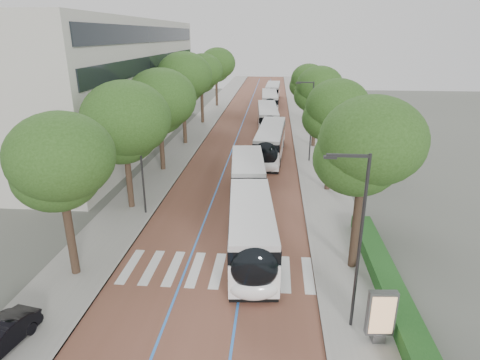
# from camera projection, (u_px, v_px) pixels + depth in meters

# --- Properties ---
(ground) EXTENTS (160.00, 160.00, 0.00)m
(ground) POSITION_uv_depth(u_px,v_px,m) (211.00, 281.00, 21.43)
(ground) COLOR #51544C
(ground) RESTS_ON ground
(road) EXTENTS (11.00, 140.00, 0.02)m
(road) POSITION_uv_depth(u_px,v_px,m) (253.00, 124.00, 58.87)
(road) COLOR brown
(road) RESTS_ON ground
(sidewalk_left) EXTENTS (4.00, 140.00, 0.12)m
(sidewalk_left) POSITION_uv_depth(u_px,v_px,m) (203.00, 123.00, 59.46)
(sidewalk_left) COLOR gray
(sidewalk_left) RESTS_ON ground
(sidewalk_right) EXTENTS (4.00, 140.00, 0.12)m
(sidewalk_right) POSITION_uv_depth(u_px,v_px,m) (305.00, 124.00, 58.24)
(sidewalk_right) COLOR gray
(sidewalk_right) RESTS_ON ground
(kerb_left) EXTENTS (0.20, 140.00, 0.14)m
(kerb_left) POSITION_uv_depth(u_px,v_px,m) (215.00, 123.00, 59.31)
(kerb_left) COLOR gray
(kerb_left) RESTS_ON ground
(kerb_right) EXTENTS (0.20, 140.00, 0.14)m
(kerb_right) POSITION_uv_depth(u_px,v_px,m) (291.00, 124.00, 58.40)
(kerb_right) COLOR gray
(kerb_right) RESTS_ON ground
(zebra_crossing) EXTENTS (10.55, 3.60, 0.01)m
(zebra_crossing) POSITION_uv_depth(u_px,v_px,m) (218.00, 270.00, 22.35)
(zebra_crossing) COLOR silver
(zebra_crossing) RESTS_ON ground
(lane_line_left) EXTENTS (0.12, 126.00, 0.01)m
(lane_line_left) POSITION_uv_depth(u_px,v_px,m) (242.00, 124.00, 59.00)
(lane_line_left) COLOR blue
(lane_line_left) RESTS_ON road
(lane_line_right) EXTENTS (0.12, 126.00, 0.01)m
(lane_line_right) POSITION_uv_depth(u_px,v_px,m) (264.00, 124.00, 58.74)
(lane_line_right) COLOR blue
(lane_line_right) RESTS_ON road
(office_building) EXTENTS (18.11, 40.00, 14.00)m
(office_building) POSITION_uv_depth(u_px,v_px,m) (82.00, 83.00, 46.83)
(office_building) COLOR #B1AFA4
(office_building) RESTS_ON ground
(hedge) EXTENTS (1.20, 14.00, 0.80)m
(hedge) POSITION_uv_depth(u_px,v_px,m) (387.00, 281.00, 20.52)
(hedge) COLOR #1A4919
(hedge) RESTS_ON sidewalk_right
(streetlight_near) EXTENTS (1.82, 0.20, 8.00)m
(streetlight_near) POSITION_uv_depth(u_px,v_px,m) (357.00, 231.00, 16.44)
(streetlight_near) COLOR #2A2A2C
(streetlight_near) RESTS_ON sidewalk_right
(streetlight_far) EXTENTS (1.82, 0.20, 8.00)m
(streetlight_far) POSITION_uv_depth(u_px,v_px,m) (310.00, 115.00, 39.84)
(streetlight_far) COLOR #2A2A2C
(streetlight_far) RESTS_ON sidewalk_right
(lamp_post_left) EXTENTS (0.14, 0.14, 8.00)m
(lamp_post_left) POSITION_uv_depth(u_px,v_px,m) (141.00, 160.00, 28.01)
(lamp_post_left) COLOR #2A2A2C
(lamp_post_left) RESTS_ON sidewalk_left
(trees_left) EXTENTS (6.43, 60.76, 10.05)m
(trees_left) POSITION_uv_depth(u_px,v_px,m) (180.00, 89.00, 44.48)
(trees_left) COLOR black
(trees_left) RESTS_ON ground
(trees_right) EXTENTS (5.31, 47.26, 9.10)m
(trees_right) POSITION_uv_depth(u_px,v_px,m) (322.00, 100.00, 39.21)
(trees_right) COLOR black
(trees_right) RESTS_ON ground
(lead_bus) EXTENTS (4.16, 18.54, 3.20)m
(lead_bus) POSITION_uv_depth(u_px,v_px,m) (249.00, 205.00, 26.93)
(lead_bus) COLOR black
(lead_bus) RESTS_ON ground
(bus_queued_0) EXTENTS (3.27, 12.53, 3.20)m
(bus_queued_0) POSITION_uv_depth(u_px,v_px,m) (270.00, 143.00, 42.19)
(bus_queued_0) COLOR white
(bus_queued_0) RESTS_ON ground
(bus_queued_1) EXTENTS (3.19, 12.52, 3.20)m
(bus_queued_1) POSITION_uv_depth(u_px,v_px,m) (268.00, 119.00, 54.13)
(bus_queued_1) COLOR white
(bus_queued_1) RESTS_ON ground
(bus_queued_2) EXTENTS (2.91, 12.47, 3.20)m
(bus_queued_2) POSITION_uv_depth(u_px,v_px,m) (270.00, 103.00, 67.02)
(bus_queued_2) COLOR white
(bus_queued_2) RESTS_ON ground
(bus_queued_3) EXTENTS (2.94, 12.48, 3.20)m
(bus_queued_3) POSITION_uv_depth(u_px,v_px,m) (273.00, 92.00, 78.90)
(bus_queued_3) COLOR white
(bus_queued_3) RESTS_ON ground
(ad_panel) EXTENTS (1.20, 0.49, 2.44)m
(ad_panel) POSITION_uv_depth(u_px,v_px,m) (381.00, 316.00, 16.66)
(ad_panel) COLOR #59595B
(ad_panel) RESTS_ON sidewalk_right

